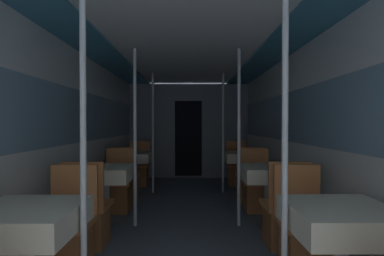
% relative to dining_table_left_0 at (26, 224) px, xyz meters
% --- Properties ---
extents(wall_left, '(0.05, 8.52, 2.23)m').
position_rel_dining_table_left_0_xyz_m(wall_left, '(-0.41, 2.01, 0.52)').
color(wall_left, silver).
rests_on(wall_left, ground_plane).
extents(wall_right, '(0.05, 8.52, 2.23)m').
position_rel_dining_table_left_0_xyz_m(wall_right, '(2.46, 2.01, 0.52)').
color(wall_right, silver).
rests_on(wall_right, ground_plane).
extents(ceiling_panel, '(2.87, 8.52, 0.07)m').
position_rel_dining_table_left_0_xyz_m(ceiling_panel, '(1.03, 2.01, 1.63)').
color(ceiling_panel, white).
rests_on(ceiling_panel, wall_left).
extents(bulkhead_far, '(2.82, 0.09, 2.23)m').
position_rel_dining_table_left_0_xyz_m(bulkhead_far, '(1.03, 5.21, 0.47)').
color(bulkhead_far, slate).
rests_on(bulkhead_far, ground_plane).
extents(dining_table_left_0, '(0.66, 0.66, 0.75)m').
position_rel_dining_table_left_0_xyz_m(dining_table_left_0, '(0.00, 0.00, 0.00)').
color(dining_table_left_0, '#4C4C51').
rests_on(dining_table_left_0, ground_plane).
extents(chair_left_far_0, '(0.42, 0.42, 0.91)m').
position_rel_dining_table_left_0_xyz_m(chair_left_far_0, '(0.00, 0.64, -0.35)').
color(chair_left_far_0, '#9C5B31').
rests_on(chair_left_far_0, ground_plane).
extents(support_pole_left_0, '(0.04, 0.04, 2.23)m').
position_rel_dining_table_left_0_xyz_m(support_pole_left_0, '(0.37, 0.00, 0.48)').
color(support_pole_left_0, silver).
rests_on(support_pole_left_0, ground_plane).
extents(dining_table_left_1, '(0.66, 0.66, 0.75)m').
position_rel_dining_table_left_0_xyz_m(dining_table_left_1, '(0.00, 1.82, 0.00)').
color(dining_table_left_1, '#4C4C51').
rests_on(dining_table_left_1, ground_plane).
extents(chair_left_near_1, '(0.42, 0.42, 0.91)m').
position_rel_dining_table_left_0_xyz_m(chair_left_near_1, '(0.00, 1.18, -0.35)').
color(chair_left_near_1, '#9C5B31').
rests_on(chair_left_near_1, ground_plane).
extents(chair_left_far_1, '(0.42, 0.42, 0.91)m').
position_rel_dining_table_left_0_xyz_m(chair_left_far_1, '(0.00, 2.47, -0.35)').
color(chair_left_far_1, '#9C5B31').
rests_on(chair_left_far_1, ground_plane).
extents(support_pole_left_1, '(0.04, 0.04, 2.23)m').
position_rel_dining_table_left_0_xyz_m(support_pole_left_1, '(0.37, 1.82, 0.48)').
color(support_pole_left_1, silver).
rests_on(support_pole_left_1, ground_plane).
extents(dining_table_left_2, '(0.66, 0.66, 0.75)m').
position_rel_dining_table_left_0_xyz_m(dining_table_left_2, '(0.00, 3.64, 0.00)').
color(dining_table_left_2, '#4C4C51').
rests_on(dining_table_left_2, ground_plane).
extents(chair_left_near_2, '(0.42, 0.42, 0.91)m').
position_rel_dining_table_left_0_xyz_m(chair_left_near_2, '(0.00, 3.00, -0.35)').
color(chair_left_near_2, '#9C5B31').
rests_on(chair_left_near_2, ground_plane).
extents(chair_left_far_2, '(0.42, 0.42, 0.91)m').
position_rel_dining_table_left_0_xyz_m(chair_left_far_2, '(0.00, 4.29, -0.35)').
color(chair_left_far_2, '#9C5B31').
rests_on(chair_left_far_2, ground_plane).
extents(support_pole_left_2, '(0.04, 0.04, 2.23)m').
position_rel_dining_table_left_0_xyz_m(support_pole_left_2, '(0.37, 3.64, 0.48)').
color(support_pole_left_2, silver).
rests_on(support_pole_left_2, ground_plane).
extents(dining_table_right_0, '(0.66, 0.66, 0.75)m').
position_rel_dining_table_left_0_xyz_m(dining_table_right_0, '(2.05, 0.00, 0.00)').
color(dining_table_right_0, '#4C4C51').
rests_on(dining_table_right_0, ground_plane).
extents(chair_right_far_0, '(0.42, 0.42, 0.91)m').
position_rel_dining_table_left_0_xyz_m(chair_right_far_0, '(2.05, 0.64, -0.35)').
color(chair_right_far_0, '#9C5B31').
rests_on(chair_right_far_0, ground_plane).
extents(support_pole_right_0, '(0.04, 0.04, 2.23)m').
position_rel_dining_table_left_0_xyz_m(support_pole_right_0, '(1.68, 0.00, 0.48)').
color(support_pole_right_0, silver).
rests_on(support_pole_right_0, ground_plane).
extents(dining_table_right_1, '(0.66, 0.66, 0.75)m').
position_rel_dining_table_left_0_xyz_m(dining_table_right_1, '(2.05, 1.82, 0.00)').
color(dining_table_right_1, '#4C4C51').
rests_on(dining_table_right_1, ground_plane).
extents(chair_right_near_1, '(0.42, 0.42, 0.91)m').
position_rel_dining_table_left_0_xyz_m(chair_right_near_1, '(2.05, 1.18, -0.35)').
color(chair_right_near_1, '#9C5B31').
rests_on(chair_right_near_1, ground_plane).
extents(chair_right_far_1, '(0.42, 0.42, 0.91)m').
position_rel_dining_table_left_0_xyz_m(chair_right_far_1, '(2.05, 2.47, -0.35)').
color(chair_right_far_1, '#9C5B31').
rests_on(chair_right_far_1, ground_plane).
extents(support_pole_right_1, '(0.04, 0.04, 2.23)m').
position_rel_dining_table_left_0_xyz_m(support_pole_right_1, '(1.68, 1.82, 0.48)').
color(support_pole_right_1, silver).
rests_on(support_pole_right_1, ground_plane).
extents(dining_table_right_2, '(0.66, 0.66, 0.75)m').
position_rel_dining_table_left_0_xyz_m(dining_table_right_2, '(2.05, 3.64, 0.00)').
color(dining_table_right_2, '#4C4C51').
rests_on(dining_table_right_2, ground_plane).
extents(chair_right_near_2, '(0.42, 0.42, 0.91)m').
position_rel_dining_table_left_0_xyz_m(chair_right_near_2, '(2.05, 3.00, -0.35)').
color(chair_right_near_2, '#9C5B31').
rests_on(chair_right_near_2, ground_plane).
extents(chair_right_far_2, '(0.42, 0.42, 0.91)m').
position_rel_dining_table_left_0_xyz_m(chair_right_far_2, '(2.05, 4.29, -0.35)').
color(chair_right_far_2, '#9C5B31').
rests_on(chair_right_far_2, ground_plane).
extents(support_pole_right_2, '(0.04, 0.04, 2.23)m').
position_rel_dining_table_left_0_xyz_m(support_pole_right_2, '(1.68, 3.64, 0.48)').
color(support_pole_right_2, silver).
rests_on(support_pole_right_2, ground_plane).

